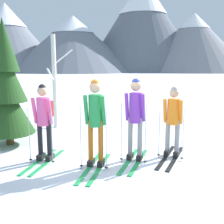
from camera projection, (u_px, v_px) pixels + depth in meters
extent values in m
plane|color=white|center=(107.00, 161.00, 5.99)|extent=(400.00, 400.00, 0.00)
cube|color=green|center=(47.00, 162.00, 5.89)|extent=(0.44, 1.62, 0.02)
cube|color=green|center=(38.00, 161.00, 5.93)|extent=(0.44, 1.62, 0.02)
cube|color=black|center=(49.00, 157.00, 5.97)|extent=(0.16, 0.28, 0.12)
cylinder|color=black|center=(48.00, 138.00, 5.89)|extent=(0.11, 0.11, 0.82)
cube|color=black|center=(40.00, 157.00, 6.02)|extent=(0.16, 0.28, 0.12)
cylinder|color=black|center=(39.00, 138.00, 5.94)|extent=(0.11, 0.11, 0.82)
cylinder|color=#E55193|center=(43.00, 112.00, 5.81)|extent=(0.28, 0.28, 0.62)
sphere|color=tan|center=(42.00, 91.00, 5.73)|extent=(0.22, 0.22, 0.22)
sphere|color=black|center=(41.00, 88.00, 5.72)|extent=(0.17, 0.17, 0.17)
cylinder|color=#E55193|center=(49.00, 112.00, 5.71)|extent=(0.12, 0.21, 0.59)
cylinder|color=#E55193|center=(34.00, 111.00, 5.79)|extent=(0.12, 0.21, 0.59)
cylinder|color=#A5A5AD|center=(51.00, 137.00, 5.67)|extent=(0.02, 0.02, 1.23)
cylinder|color=black|center=(52.00, 162.00, 5.77)|extent=(0.07, 0.07, 0.01)
cylinder|color=#A5A5AD|center=(28.00, 136.00, 5.78)|extent=(0.02, 0.02, 1.23)
cylinder|color=black|center=(30.00, 160.00, 5.88)|extent=(0.07, 0.07, 0.01)
cube|color=maroon|center=(46.00, 109.00, 5.97)|extent=(0.29, 0.21, 0.36)
cube|color=green|center=(99.00, 168.00, 5.54)|extent=(0.44, 1.75, 0.02)
cube|color=green|center=(89.00, 167.00, 5.59)|extent=(0.44, 1.75, 0.02)
cube|color=black|center=(100.00, 163.00, 5.63)|extent=(0.16, 0.28, 0.12)
cylinder|color=#B76019|center=(100.00, 141.00, 5.54)|extent=(0.11, 0.11, 0.88)
cube|color=black|center=(90.00, 162.00, 5.67)|extent=(0.16, 0.28, 0.12)
cylinder|color=#B76019|center=(90.00, 141.00, 5.59)|extent=(0.11, 0.11, 0.88)
cylinder|color=#238C42|center=(95.00, 111.00, 5.45)|extent=(0.28, 0.28, 0.66)
sphere|color=tan|center=(94.00, 87.00, 5.37)|extent=(0.24, 0.24, 0.24)
sphere|color=#B76019|center=(94.00, 84.00, 5.35)|extent=(0.18, 0.18, 0.18)
cylinder|color=#238C42|center=(102.00, 110.00, 5.35)|extent=(0.12, 0.22, 0.63)
cylinder|color=#238C42|center=(85.00, 110.00, 5.42)|extent=(0.12, 0.22, 0.63)
cylinder|color=#A5A5AD|center=(106.00, 139.00, 5.32)|extent=(0.02, 0.02, 1.32)
cylinder|color=black|center=(106.00, 168.00, 5.43)|extent=(0.07, 0.07, 0.01)
cylinder|color=#A5A5AD|center=(80.00, 138.00, 5.43)|extent=(0.02, 0.02, 1.32)
cylinder|color=black|center=(81.00, 166.00, 5.53)|extent=(0.07, 0.07, 0.01)
cube|color=#384C99|center=(97.00, 108.00, 5.61)|extent=(0.29, 0.21, 0.36)
cube|color=green|center=(138.00, 162.00, 5.90)|extent=(0.60, 1.62, 0.02)
cube|color=green|center=(128.00, 161.00, 5.97)|extent=(0.60, 1.62, 0.02)
cube|color=black|center=(139.00, 157.00, 5.99)|extent=(0.18, 0.28, 0.12)
cylinder|color=gray|center=(139.00, 137.00, 5.90)|extent=(0.11, 0.11, 0.88)
cube|color=black|center=(129.00, 156.00, 6.05)|extent=(0.18, 0.28, 0.12)
cylinder|color=gray|center=(130.00, 136.00, 5.97)|extent=(0.11, 0.11, 0.88)
cylinder|color=purple|center=(135.00, 108.00, 5.82)|extent=(0.28, 0.28, 0.66)
sphere|color=tan|center=(135.00, 86.00, 5.73)|extent=(0.24, 0.24, 0.24)
sphere|color=#2D389E|center=(135.00, 82.00, 5.72)|extent=(0.18, 0.18, 0.18)
cylinder|color=purple|center=(142.00, 108.00, 5.71)|extent=(0.14, 0.22, 0.63)
cylinder|color=purple|center=(126.00, 107.00, 5.81)|extent=(0.14, 0.22, 0.63)
cylinder|color=#A5A5AD|center=(145.00, 135.00, 5.67)|extent=(0.02, 0.02, 1.32)
cylinder|color=black|center=(144.00, 161.00, 5.77)|extent=(0.07, 0.07, 0.01)
cylinder|color=#A5A5AD|center=(121.00, 133.00, 5.83)|extent=(0.02, 0.02, 1.32)
cylinder|color=black|center=(120.00, 159.00, 5.93)|extent=(0.07, 0.07, 0.01)
cube|color=black|center=(175.00, 158.00, 6.13)|extent=(0.80, 1.64, 0.02)
cube|color=black|center=(165.00, 157.00, 6.22)|extent=(0.80, 1.64, 0.02)
cube|color=black|center=(176.00, 154.00, 6.21)|extent=(0.21, 0.28, 0.12)
cylinder|color=gray|center=(176.00, 136.00, 6.13)|extent=(0.11, 0.11, 0.79)
cube|color=black|center=(166.00, 153.00, 6.30)|extent=(0.21, 0.28, 0.12)
cylinder|color=gray|center=(167.00, 135.00, 6.22)|extent=(0.11, 0.11, 0.79)
cylinder|color=orange|center=(173.00, 112.00, 6.08)|extent=(0.28, 0.28, 0.59)
sphere|color=tan|center=(173.00, 93.00, 6.00)|extent=(0.21, 0.21, 0.21)
sphere|color=gray|center=(173.00, 90.00, 5.99)|extent=(0.16, 0.16, 0.16)
cylinder|color=orange|center=(180.00, 112.00, 5.95)|extent=(0.15, 0.21, 0.56)
cylinder|color=orange|center=(164.00, 111.00, 6.09)|extent=(0.15, 0.21, 0.56)
cylinder|color=#A5A5AD|center=(182.00, 135.00, 5.89)|extent=(0.02, 0.02, 1.18)
cylinder|color=black|center=(181.00, 158.00, 5.99)|extent=(0.07, 0.07, 0.01)
cylinder|color=#A5A5AD|center=(158.00, 133.00, 6.11)|extent=(0.02, 0.02, 1.18)
cylinder|color=black|center=(158.00, 155.00, 6.20)|extent=(0.07, 0.07, 0.01)
cylinder|color=#51381E|center=(9.00, 133.00, 7.15)|extent=(0.20, 0.20, 0.64)
cone|color=#1E4219|center=(7.00, 108.00, 7.03)|extent=(1.38, 1.38, 1.36)
cone|color=#1E4219|center=(5.00, 76.00, 6.88)|extent=(1.05, 1.05, 1.36)
cone|color=#1E4219|center=(2.00, 45.00, 6.74)|extent=(0.75, 0.75, 1.36)
cylinder|color=silver|center=(54.00, 82.00, 8.94)|extent=(0.15, 0.15, 3.13)
cylinder|color=silver|center=(63.00, 57.00, 8.99)|extent=(0.58, 0.51, 0.54)
cylinder|color=silver|center=(50.00, 75.00, 8.50)|extent=(0.09, 0.82, 0.47)
cone|color=slate|center=(6.00, 38.00, 80.19)|extent=(34.52, 34.52, 20.34)
cone|color=white|center=(4.00, 15.00, 79.03)|extent=(12.59, 12.59, 7.07)
cone|color=slate|center=(72.00, 44.00, 78.82)|extent=(38.68, 38.68, 16.42)
cone|color=white|center=(72.00, 24.00, 77.82)|extent=(12.65, 12.65, 5.12)
cone|color=slate|center=(142.00, 26.00, 84.72)|extent=(37.99, 37.99, 29.02)
cone|color=gray|center=(192.00, 43.00, 79.09)|extent=(33.43, 33.43, 17.21)
cone|color=white|center=(193.00, 21.00, 77.98)|extent=(9.38, 9.38, 4.60)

